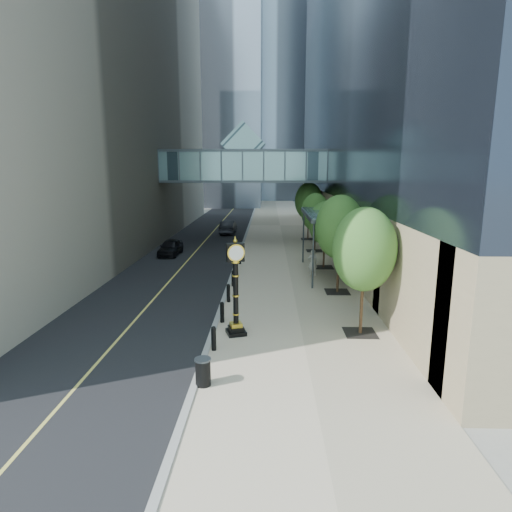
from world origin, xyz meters
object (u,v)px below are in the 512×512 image
at_px(pedestrian, 313,263).
at_px(car_far, 228,227).
at_px(street_clock, 236,294).
at_px(trash_bin, 203,373).
at_px(car_near, 171,247).

relative_size(pedestrian, car_far, 0.41).
distance_m(street_clock, pedestrian, 11.66).
xyz_separation_m(street_clock, trash_bin, (-0.77, -4.57, -1.41)).
height_order(pedestrian, car_far, pedestrian).
relative_size(pedestrian, car_near, 0.46).
distance_m(street_clock, trash_bin, 4.85).
bearing_deg(trash_bin, car_far, 93.91).
bearing_deg(street_clock, trash_bin, -117.43).
height_order(car_near, car_far, car_far).
bearing_deg(car_far, street_clock, 98.27).
bearing_deg(pedestrian, car_far, -68.38).
distance_m(pedestrian, car_far, 20.96).
distance_m(trash_bin, pedestrian, 16.18).
xyz_separation_m(street_clock, pedestrian, (4.45, 10.74, -0.94)).
xyz_separation_m(pedestrian, car_near, (-11.39, 7.08, -0.28)).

